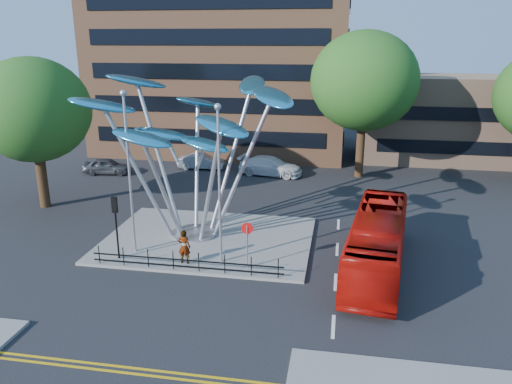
% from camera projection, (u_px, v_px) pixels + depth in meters
% --- Properties ---
extents(ground, '(120.00, 120.00, 0.00)m').
position_uv_depth(ground, '(196.00, 290.00, 23.59)').
color(ground, black).
rests_on(ground, ground).
extents(traffic_island, '(12.00, 9.00, 0.15)m').
position_uv_depth(traffic_island, '(209.00, 239.00, 29.38)').
color(traffic_island, slate).
rests_on(traffic_island, ground).
extents(double_yellow_near, '(40.00, 0.12, 0.01)m').
position_uv_depth(double_yellow_near, '(148.00, 370.00, 17.94)').
color(double_yellow_near, gold).
rests_on(double_yellow_near, ground).
extents(double_yellow_far, '(40.00, 0.12, 0.01)m').
position_uv_depth(double_yellow_far, '(145.00, 375.00, 17.66)').
color(double_yellow_far, gold).
rests_on(double_yellow_far, ground).
extents(brick_tower, '(25.00, 15.00, 30.00)m').
position_uv_depth(brick_tower, '(224.00, 1.00, 50.24)').
color(brick_tower, '#976141').
rests_on(brick_tower, ground).
extents(low_building_near, '(15.00, 8.00, 8.00)m').
position_uv_depth(low_building_near, '(444.00, 118.00, 47.97)').
color(low_building_near, tan).
rests_on(low_building_near, ground).
extents(tree_right, '(8.80, 8.80, 12.11)m').
position_uv_depth(tree_right, '(364.00, 81.00, 40.58)').
color(tree_right, black).
rests_on(tree_right, ground).
extents(tree_left, '(7.60, 7.60, 10.32)m').
position_uv_depth(tree_left, '(33.00, 110.00, 33.30)').
color(tree_left, black).
rests_on(tree_left, ground).
extents(leaf_sculpture, '(12.72, 9.54, 9.51)m').
position_uv_depth(leaf_sculpture, '(190.00, 122.00, 28.18)').
color(leaf_sculpture, '#9EA0A5').
rests_on(leaf_sculpture, traffic_island).
extents(street_lamp_left, '(0.36, 0.36, 8.80)m').
position_uv_depth(street_lamp_left, '(128.00, 159.00, 26.04)').
color(street_lamp_left, '#9EA0A5').
rests_on(street_lamp_left, traffic_island).
extents(street_lamp_right, '(0.36, 0.36, 8.30)m').
position_uv_depth(street_lamp_right, '(219.00, 171.00, 24.82)').
color(street_lamp_right, '#9EA0A5').
rests_on(street_lamp_right, traffic_island).
extents(traffic_light_island, '(0.28, 0.18, 3.42)m').
position_uv_depth(traffic_light_island, '(115.00, 215.00, 25.99)').
color(traffic_light_island, black).
rests_on(traffic_light_island, traffic_island).
extents(no_entry_sign_island, '(0.60, 0.10, 2.45)m').
position_uv_depth(no_entry_sign_island, '(247.00, 238.00, 25.09)').
color(no_entry_sign_island, '#9EA0A5').
rests_on(no_entry_sign_island, traffic_island).
extents(pedestrian_railing_front, '(10.00, 0.06, 1.00)m').
position_uv_depth(pedestrian_railing_front, '(186.00, 263.00, 25.19)').
color(pedestrian_railing_front, black).
rests_on(pedestrian_railing_front, traffic_island).
extents(red_bus, '(3.91, 10.96, 2.99)m').
position_uv_depth(red_bus, '(377.00, 242.00, 25.36)').
color(red_bus, '#A30D07').
rests_on(red_bus, ground).
extents(pedestrian, '(0.69, 0.47, 1.83)m').
position_uv_depth(pedestrian, '(184.00, 247.00, 25.84)').
color(pedestrian, gray).
rests_on(pedestrian, traffic_island).
extents(parked_car_left, '(4.28, 2.13, 1.40)m').
position_uv_depth(parked_car_left, '(107.00, 166.00, 43.52)').
color(parked_car_left, '#42454A').
rests_on(parked_car_left, ground).
extents(parked_car_mid, '(4.22, 1.58, 1.38)m').
position_uv_depth(parked_car_mid, '(201.00, 161.00, 45.21)').
color(parked_car_mid, '#A2A5A9').
rests_on(parked_car_mid, ground).
extents(parked_car_right, '(5.84, 3.15, 1.61)m').
position_uv_depth(parked_car_right, '(271.00, 166.00, 43.14)').
color(parked_car_right, silver).
rests_on(parked_car_right, ground).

